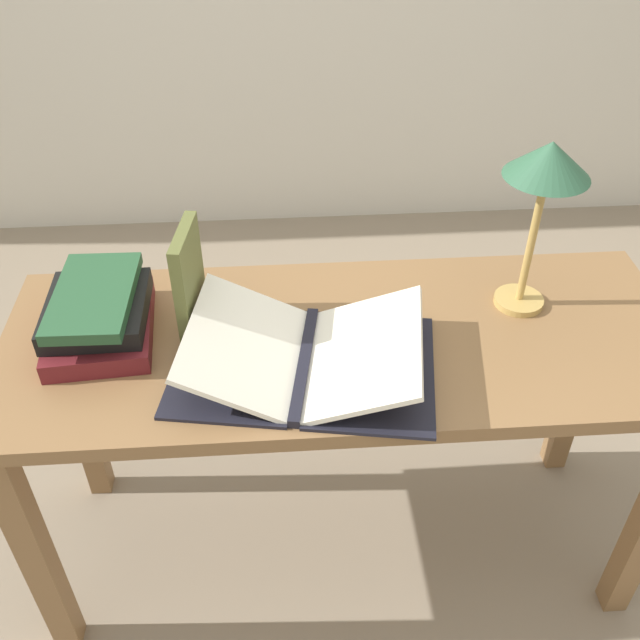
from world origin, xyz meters
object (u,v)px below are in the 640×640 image
open_book (304,356)px  book_standing_upright (189,282)px  book_stack_tall (98,315)px  reading_lamp (546,174)px  coffee_mug (399,341)px

open_book → book_standing_upright: 0.29m
book_stack_tall → book_standing_upright: 0.21m
book_standing_upright → open_book: bearing=-24.4°
open_book → reading_lamp: bearing=29.5°
open_book → book_stack_tall: bearing=172.3°
open_book → reading_lamp: size_ratio=1.47×
open_book → book_standing_upright: book_standing_upright is taller
book_stack_tall → coffee_mug: book_stack_tall is taller
book_stack_tall → reading_lamp: reading_lamp is taller
reading_lamp → coffee_mug: reading_lamp is taller
book_standing_upright → reading_lamp: 0.78m
book_standing_upright → coffee_mug: book_standing_upright is taller
reading_lamp → coffee_mug: (-0.31, -0.17, -0.29)m
book_stack_tall → book_standing_upright: book_standing_upright is taller
book_stack_tall → coffee_mug: 0.65m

